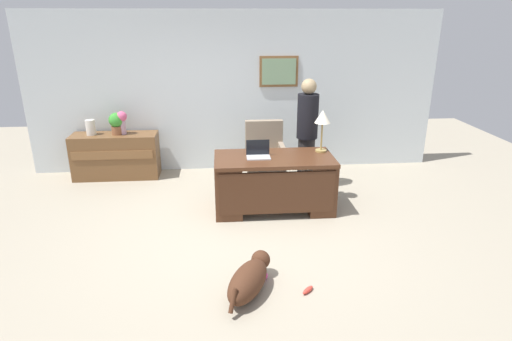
{
  "coord_description": "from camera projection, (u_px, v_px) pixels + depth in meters",
  "views": [
    {
      "loc": [
        -0.24,
        -4.74,
        2.59
      ],
      "look_at": [
        0.18,
        0.3,
        0.75
      ],
      "focal_mm": 29.92,
      "sensor_mm": 36.0,
      "label": 1
    }
  ],
  "objects": [
    {
      "name": "person_standing",
      "position": [
        307.0,
        133.0,
        6.52
      ],
      "size": [
        0.32,
        0.32,
        1.72
      ],
      "color": "#262323",
      "rests_on": "ground_plane"
    },
    {
      "name": "credenza",
      "position": [
        116.0,
        156.0,
        7.16
      ],
      "size": [
        1.4,
        0.5,
        0.75
      ],
      "color": "brown",
      "rests_on": "ground_plane"
    },
    {
      "name": "desk",
      "position": [
        274.0,
        182.0,
        5.92
      ],
      "size": [
        1.63,
        0.82,
        0.77
      ],
      "color": "#4C2B19",
      "rests_on": "ground_plane"
    },
    {
      "name": "vase_empty",
      "position": [
        91.0,
        127.0,
        6.97
      ],
      "size": [
        0.15,
        0.15,
        0.25
      ],
      "primitive_type": "cylinder",
      "color": "silver",
      "rests_on": "credenza"
    },
    {
      "name": "vase_with_flowers",
      "position": [
        122.0,
        120.0,
        6.97
      ],
      "size": [
        0.17,
        0.17,
        0.38
      ],
      "color": "#BA96AE",
      "rests_on": "credenza"
    },
    {
      "name": "desk_lamp",
      "position": [
        323.0,
        119.0,
        5.9
      ],
      "size": [
        0.22,
        0.22,
        0.59
      ],
      "color": "#9E8447",
      "rests_on": "desk"
    },
    {
      "name": "back_wall",
      "position": [
        235.0,
        92.0,
        7.32
      ],
      "size": [
        7.0,
        0.16,
        2.7
      ],
      "color": "silver",
      "rests_on": "ground_plane"
    },
    {
      "name": "dog_toy_bone",
      "position": [
        308.0,
        290.0,
        4.24
      ],
      "size": [
        0.15,
        0.15,
        0.05
      ],
      "primitive_type": "ellipsoid",
      "rotation": [
        0.0,
        0.0,
        3.92
      ],
      "color": "#E53F33",
      "rests_on": "ground_plane"
    },
    {
      "name": "dog_toy_ball",
      "position": [
        264.0,
        276.0,
        4.44
      ],
      "size": [
        0.09,
        0.09,
        0.09
      ],
      "primitive_type": "sphere",
      "color": "#D8338C",
      "rests_on": "ground_plane"
    },
    {
      "name": "dog_lying",
      "position": [
        249.0,
        279.0,
        4.19
      ],
      "size": [
        0.58,
        0.81,
        0.3
      ],
      "color": "#472819",
      "rests_on": "ground_plane"
    },
    {
      "name": "armchair",
      "position": [
        265.0,
        157.0,
        6.82
      ],
      "size": [
        0.6,
        0.59,
        1.02
      ],
      "color": "gray",
      "rests_on": "ground_plane"
    },
    {
      "name": "potted_plant",
      "position": [
        116.0,
        123.0,
        6.98
      ],
      "size": [
        0.24,
        0.24,
        0.36
      ],
      "color": "brown",
      "rests_on": "credenza"
    },
    {
      "name": "laptop",
      "position": [
        258.0,
        153.0,
        5.81
      ],
      "size": [
        0.32,
        0.22,
        0.22
      ],
      "color": "#B2B5BA",
      "rests_on": "desk"
    },
    {
      "name": "ground_plane",
      "position": [
        244.0,
        235.0,
        5.35
      ],
      "size": [
        12.0,
        12.0,
        0.0
      ],
      "primitive_type": "plane",
      "color": "#9E937F"
    }
  ]
}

